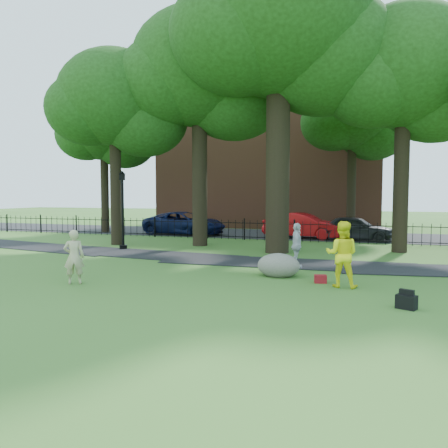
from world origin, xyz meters
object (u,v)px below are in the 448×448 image
(woman, at_px, (74,257))
(lamppost, at_px, (123,211))
(boulder, at_px, (279,264))
(man, at_px, (342,254))
(big_tree, at_px, (282,33))
(red_sedan, at_px, (303,226))

(woman, xyz_separation_m, lamppost, (-3.04, 7.84, 1.08))
(boulder, bearing_deg, man, -27.28)
(big_tree, bearing_deg, man, -65.43)
(woman, bearing_deg, lamppost, -99.09)
(woman, distance_m, lamppost, 8.48)
(lamppost, bearing_deg, red_sedan, 28.03)
(man, height_order, lamppost, lamppost)
(boulder, bearing_deg, big_tree, 100.38)
(big_tree, relative_size, boulder, 10.02)
(big_tree, distance_m, man, 11.96)
(man, height_order, boulder, man)
(man, relative_size, lamppost, 0.50)
(big_tree, xyz_separation_m, woman, (-4.65, -9.13, -9.30))
(lamppost, bearing_deg, big_tree, -8.89)
(woman, xyz_separation_m, man, (7.85, 2.13, 0.15))
(big_tree, bearing_deg, red_sedan, 89.28)
(red_sedan, bearing_deg, lamppost, 143.18)
(woman, distance_m, man, 8.14)
(red_sedan, bearing_deg, big_tree, -173.99)
(lamppost, distance_m, red_sedan, 11.35)
(woman, height_order, man, man)
(big_tree, height_order, boulder, big_tree)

